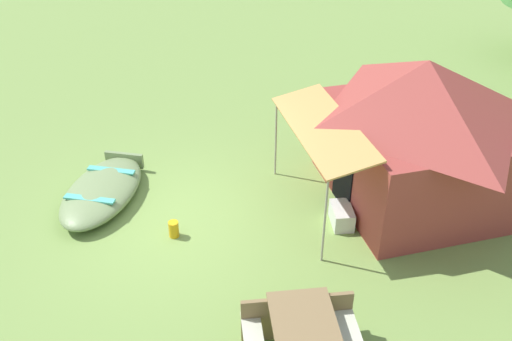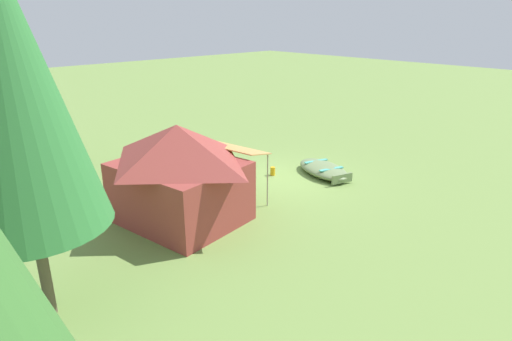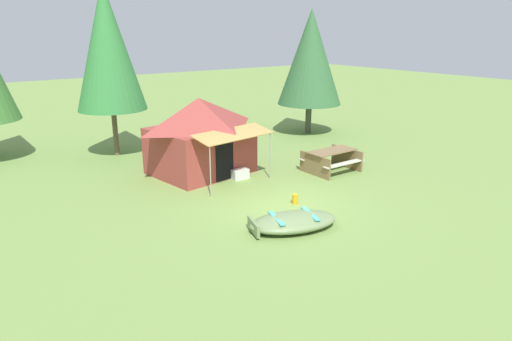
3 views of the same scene
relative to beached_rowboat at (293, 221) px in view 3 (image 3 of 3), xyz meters
name	(u,v)px [view 3 (image 3 of 3)]	position (x,y,z in m)	size (l,w,h in m)	color
ground_plane	(281,206)	(0.75, 1.42, -0.21)	(80.00, 80.00, 0.00)	olive
beached_rowboat	(293,221)	(0.00, 0.00, 0.00)	(2.62, 1.88, 0.40)	#6E8354
canvas_cabin_tent	(200,135)	(0.47, 5.68, 1.19)	(3.77, 4.12, 2.70)	#973A34
picnic_table	(331,158)	(4.38, 3.04, 0.28)	(1.83, 1.53, 0.79)	olive
cooler_box	(240,174)	(1.20, 4.26, -0.04)	(0.58, 0.35, 0.34)	silver
fuel_can	(295,199)	(1.21, 1.33, -0.06)	(0.17, 0.17, 0.30)	gold
pine_tree_back_left	(107,47)	(-1.16, 9.80, 4.09)	(2.70, 2.70, 6.73)	brown
pine_tree_far_center	(310,57)	(7.97, 8.27, 3.45)	(3.05, 3.05, 5.89)	#424737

